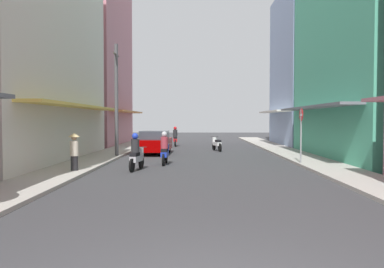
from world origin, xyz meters
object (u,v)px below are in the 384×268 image
motorbike_blue (165,150)px  parked_car (155,142)px  street_sign_no_entry (301,129)px  motorbike_silver (136,154)px  motorbike_white (217,144)px  utility_pole (116,100)px  motorbike_red (175,137)px  pedestrian_crossing (74,151)px

motorbike_blue → parked_car: 5.68m
street_sign_no_entry → motorbike_blue: bearing=178.0°
motorbike_blue → parked_car: (-1.08, 5.58, 0.04)m
motorbike_silver → motorbike_white: motorbike_silver is taller
motorbike_white → utility_pole: (-5.82, -4.75, 2.74)m
motorbike_blue → parked_car: bearing=101.0°
motorbike_red → street_sign_no_entry: 14.57m
parked_car → motorbike_silver: bearing=-89.4°
motorbike_white → parked_car: size_ratio=0.43×
motorbike_silver → street_sign_no_entry: size_ratio=0.68×
motorbike_white → street_sign_no_entry: bearing=-67.1°
pedestrian_crossing → street_sign_no_entry: (9.67, 2.88, 0.81)m
motorbike_silver → utility_pole: (-1.98, 5.50, 2.54)m
parked_car → street_sign_no_entry: street_sign_no_entry is taller
motorbike_red → pedestrian_crossing: pedestrian_crossing is taller
motorbike_red → motorbike_silver: bearing=-92.9°
motorbike_silver → motorbike_white: size_ratio=1.02×
motorbike_blue → motorbike_silver: bearing=-114.8°
motorbike_silver → pedestrian_crossing: 2.51m
motorbike_blue → motorbike_red: same height
parked_car → pedestrian_crossing: bearing=-104.4°
motorbike_red → motorbike_blue: bearing=-88.9°
motorbike_red → street_sign_no_entry: street_sign_no_entry is taller
parked_car → utility_pole: (-1.90, -2.24, 2.50)m
motorbike_silver → street_sign_no_entry: bearing=14.8°
motorbike_blue → street_sign_no_entry: size_ratio=0.68×
motorbike_white → pedestrian_crossing: pedestrian_crossing is taller
pedestrian_crossing → street_sign_no_entry: size_ratio=0.61×
motorbike_blue → utility_pole: bearing=131.8°
utility_pole → motorbike_white: bearing=39.3°
motorbike_red → parked_car: (-0.83, -7.14, 0.04)m
motorbike_red → utility_pole: bearing=-106.2°
motorbike_white → utility_pole: 8.00m
motorbike_red → motorbike_silver: same height
motorbike_red → parked_car: 7.19m
motorbike_blue → utility_pole: size_ratio=0.29×
motorbike_white → parked_car: parked_car is taller
motorbike_blue → motorbike_white: motorbike_blue is taller
motorbike_red → motorbike_silver: (-0.75, -14.89, 0.00)m
motorbike_white → pedestrian_crossing: 12.78m
motorbike_white → street_sign_no_entry: (3.52, -8.32, 1.21)m
utility_pole → street_sign_no_entry: 10.11m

